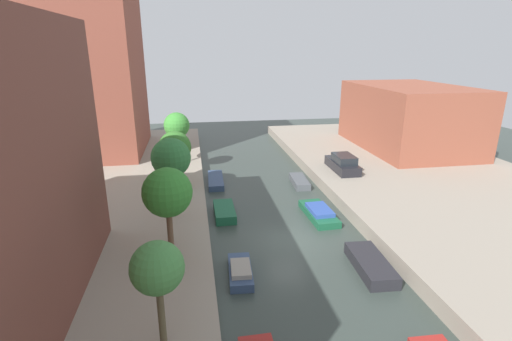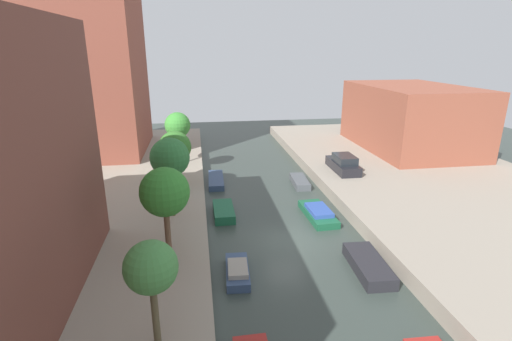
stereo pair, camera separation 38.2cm
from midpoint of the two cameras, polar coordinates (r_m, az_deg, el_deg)
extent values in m
plane|color=#333D38|center=(25.01, 5.02, -10.38)|extent=(84.00, 84.00, 0.00)
cube|color=gray|center=(25.96, -29.76, -10.50)|extent=(20.00, 64.00, 1.00)
cube|color=gray|center=(31.68, 32.61, -6.02)|extent=(20.00, 64.00, 1.00)
cube|color=brown|center=(44.37, -23.69, 17.65)|extent=(10.00, 12.60, 23.47)
cube|color=brown|center=(46.04, 22.20, 7.34)|extent=(10.00, 15.21, 6.88)
cylinder|color=brown|center=(15.46, -13.99, -20.29)|extent=(0.27, 0.27, 2.77)
sphere|color=#3D7A3C|center=(14.30, -14.62, -13.75)|extent=(1.93, 1.93, 1.93)
cylinder|color=brown|center=(21.41, -12.49, -8.80)|extent=(0.32, 0.32, 2.69)
sphere|color=#2F792B|center=(20.51, -12.91, -3.13)|extent=(2.63, 2.63, 2.63)
cylinder|color=brown|center=(25.95, -11.93, -3.35)|extent=(0.22, 0.22, 3.17)
sphere|color=#2C6B35|center=(25.18, -12.28, 1.92)|extent=(2.55, 2.55, 2.55)
cylinder|color=brown|center=(31.81, -11.39, -0.16)|extent=(0.34, 0.34, 2.31)
sphere|color=#326E28|center=(31.25, -11.62, 3.43)|extent=(2.59, 2.59, 2.59)
cylinder|color=brown|center=(37.53, -11.09, 3.15)|extent=(0.20, 0.20, 2.99)
sphere|color=#3B8E34|center=(37.02, -11.31, 6.65)|extent=(2.40, 2.40, 2.40)
cube|color=black|center=(36.10, 13.08, 0.66)|extent=(1.87, 4.59, 0.84)
cube|color=#1E2328|center=(35.58, 13.37, 1.67)|extent=(1.64, 2.53, 0.70)
cube|color=#33476B|center=(21.43, -2.26, -14.81)|extent=(1.42, 3.30, 0.48)
cube|color=gray|center=(21.01, -2.19, -14.34)|extent=(1.15, 1.84, 0.26)
cube|color=#195638|center=(28.34, -4.45, -6.10)|extent=(1.45, 3.44, 0.64)
cube|color=#33476B|center=(35.09, -5.66, -1.44)|extent=(1.48, 4.63, 0.51)
cube|color=#232328|center=(22.68, 16.85, -13.33)|extent=(1.86, 4.16, 0.69)
cube|color=#195638|center=(28.45, 9.57, -6.38)|extent=(1.84, 4.50, 0.49)
cube|color=#2D4C9E|center=(28.12, 9.74, -5.82)|extent=(1.52, 2.49, 0.29)
cube|color=#4C5156|center=(34.70, 6.85, -1.65)|extent=(1.47, 3.60, 0.58)
camera|label=1|loc=(0.19, -89.66, 0.11)|focal=26.89mm
camera|label=2|loc=(0.19, 90.34, -0.11)|focal=26.89mm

